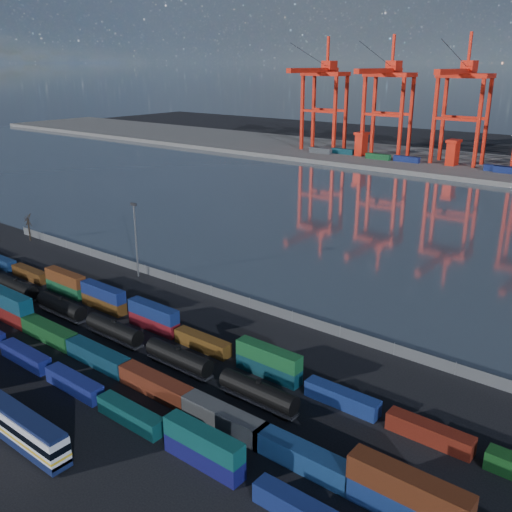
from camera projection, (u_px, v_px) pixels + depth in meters
The scene contains 12 objects.
ground at pixel (136, 365), 88.87m from camera, with size 700.00×700.00×0.00m, color black.
harbor_water at pixel (415, 224), 166.69m from camera, with size 700.00×700.00×0.00m, color #343F4B.
container_row_south at pixel (50, 367), 84.86m from camera, with size 139.25×2.25×4.79m.
container_row_mid at pixel (104, 357), 87.43m from camera, with size 142.45×2.62×5.59m.
container_row_north at pixel (147, 317), 101.18m from camera, with size 140.01×2.22×4.74m.
tanker_string at pixel (61, 307), 105.33m from camera, with size 105.54×2.69×3.86m.
waterfront_fence at pixel (250, 303), 109.30m from camera, with size 160.12×0.12×2.20m.
bare_tree at pixel (29, 227), 150.15m from camera, with size 1.92×1.97×7.46m.
yard_light_mast at pixel (136, 236), 122.84m from camera, with size 1.60×0.40×16.60m.
gantry_cranes at pixel (506, 88), 232.84m from camera, with size 197.00×42.25×57.21m.
quay_containers at pixel (481, 167), 239.16m from camera, with size 172.58×10.99×2.60m.
straddle_carriers at pixel (506, 157), 236.06m from camera, with size 140.00×7.00×11.10m.
Camera 1 is at (63.61, -49.97, 44.65)m, focal length 40.00 mm.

